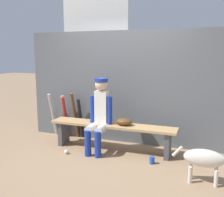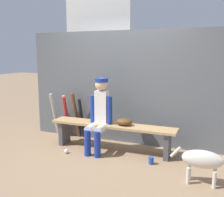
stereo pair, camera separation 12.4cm
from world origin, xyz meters
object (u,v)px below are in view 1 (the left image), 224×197
(player_seated, at_px, (99,113))
(cup_on_bench, at_px, (108,121))
(bat_aluminum_black, at_px, (81,119))
(baseball, at_px, (66,152))
(cup_on_ground, at_px, (152,160))
(bat_wood_tan, at_px, (66,116))
(dugout_bench, at_px, (112,130))
(scoreboard, at_px, (97,28))
(bat_wood_dark, at_px, (75,115))
(bat_aluminum_red, at_px, (65,117))
(dog, at_px, (209,159))
(bat_aluminum_silver, at_px, (53,114))
(baseball_glove, at_px, (124,122))

(player_seated, height_order, cup_on_bench, player_seated)
(bat_aluminum_black, relative_size, baseball, 10.96)
(baseball, bearing_deg, cup_on_ground, 4.15)
(bat_wood_tan, bearing_deg, dugout_bench, -19.23)
(bat_wood_tan, relative_size, scoreboard, 0.26)
(player_seated, bearing_deg, bat_wood_dark, 145.99)
(bat_aluminum_red, distance_m, dog, 2.93)
(bat_aluminum_silver, xyz_separation_m, scoreboard, (0.46, 1.30, 1.83))
(bat_aluminum_red, bearing_deg, scoreboard, 84.04)
(bat_wood_dark, bearing_deg, cup_on_bench, -24.66)
(cup_on_ground, distance_m, dog, 0.93)
(bat_wood_dark, bearing_deg, dugout_bench, -22.70)
(cup_on_ground, bearing_deg, dugout_bench, 157.30)
(dugout_bench, height_order, bat_wood_dark, bat_wood_dark)
(player_seated, height_order, bat_wood_dark, player_seated)
(bat_aluminum_black, distance_m, bat_aluminum_silver, 0.63)
(bat_aluminum_black, height_order, bat_wood_dark, bat_wood_dark)
(dog, bearing_deg, bat_wood_tan, 158.17)
(bat_wood_tan, xyz_separation_m, dog, (2.75, -1.10, -0.10))
(dugout_bench, relative_size, cup_on_ground, 20.33)
(baseball, bearing_deg, dugout_bench, 32.92)
(cup_on_bench, distance_m, dog, 1.80)
(dugout_bench, relative_size, cup_on_bench, 20.33)
(bat_aluminum_black, xyz_separation_m, cup_on_ground, (1.61, -0.75, -0.35))
(dog, bearing_deg, bat_wood_dark, 156.70)
(bat_aluminum_silver, bearing_deg, cup_on_ground, -18.14)
(cup_on_bench, bearing_deg, dog, -22.58)
(bat_wood_tan, height_order, scoreboard, scoreboard)
(player_seated, relative_size, cup_on_bench, 11.54)
(bat_wood_tan, distance_m, dog, 2.96)
(bat_wood_dark, bearing_deg, cup_on_ground, -22.70)
(dugout_bench, xyz_separation_m, bat_wood_dark, (-0.93, 0.39, 0.10))
(bat_aluminum_black, xyz_separation_m, bat_aluminum_silver, (-0.63, -0.02, 0.04))
(baseball_glove, distance_m, cup_on_ground, 0.81)
(baseball, distance_m, dog, 2.30)
(dog, bearing_deg, baseball, 173.31)
(dugout_bench, xyz_separation_m, bat_wood_tan, (-1.16, 0.40, 0.07))
(bat_aluminum_red, bearing_deg, player_seated, -26.57)
(bat_aluminum_red, bearing_deg, bat_wood_tan, 118.29)
(bat_wood_dark, xyz_separation_m, bat_aluminum_silver, (-0.52, 0.01, -0.02))
(bat_aluminum_red, height_order, bat_wood_tan, bat_wood_tan)
(dugout_bench, bearing_deg, bat_wood_dark, 157.30)
(scoreboard, bearing_deg, bat_aluminum_black, -82.49)
(bat_wood_dark, xyz_separation_m, baseball, (0.27, -0.82, -0.43))
(bat_wood_dark, distance_m, baseball, 0.96)
(cup_on_ground, relative_size, cup_on_bench, 1.00)
(scoreboard, xyz_separation_m, dog, (2.59, -2.40, -1.93))
(player_seated, height_order, baseball, player_seated)
(bat_wood_dark, bearing_deg, player_seated, -34.01)
(dugout_bench, height_order, bat_aluminum_silver, bat_aluminum_silver)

